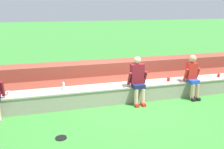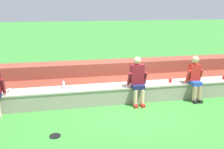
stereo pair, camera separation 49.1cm
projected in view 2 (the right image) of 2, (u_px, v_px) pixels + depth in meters
The scene contains 11 objects.
ground_plane at pixel (129, 104), 7.22m from camera, with size 80.00×80.00×0.00m, color #388433.
stone_seating_wall at pixel (127, 92), 7.43m from camera, with size 9.90×0.64×0.50m.
brick_bleachers at pixel (117, 76), 8.75m from camera, with size 11.44×1.50×0.87m.
person_left_of_center at pixel (138, 80), 7.04m from camera, with size 0.56×0.49×1.40m.
person_center at pixel (195, 77), 7.37m from camera, with size 0.48×0.53×1.35m.
water_bottle_center_gap at pixel (64, 85), 7.03m from camera, with size 0.07×0.07×0.21m.
water_bottle_near_left at pixel (145, 80), 7.40m from camera, with size 0.07×0.07×0.25m.
plastic_cup_right_end at pixel (224, 78), 7.90m from camera, with size 0.08×0.08×0.11m, color red.
plastic_cup_left_end at pixel (170, 81), 7.59m from camera, with size 0.09×0.09×0.11m, color red.
plastic_cup_middle at pixel (10, 91), 6.70m from camera, with size 0.09×0.09×0.10m, color white.
frisbee at pixel (55, 136), 5.45m from camera, with size 0.25×0.25×0.02m, color black.
Camera 2 is at (-1.83, -6.48, 2.79)m, focal length 39.58 mm.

